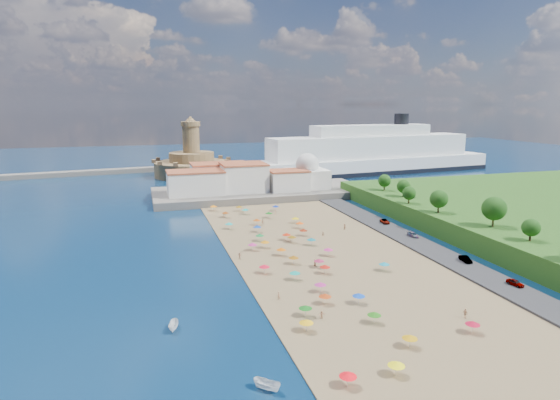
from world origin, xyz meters
name	(u,v)px	position (x,y,z in m)	size (l,w,h in m)	color
ground	(292,247)	(0.00, 0.00, 0.00)	(700.00, 700.00, 0.00)	#071938
terrace	(261,193)	(10.00, 73.00, 1.50)	(90.00, 36.00, 3.00)	#59544C
jetty	(199,183)	(-12.00, 108.00, 1.20)	(18.00, 70.00, 2.40)	#59544C
waterfront_buildings	(230,179)	(-3.05, 73.64, 7.88)	(57.00, 29.00, 11.00)	silver
domed_building	(307,174)	(30.00, 71.00, 8.97)	(16.00, 16.00, 15.00)	silver
fortress	(192,164)	(-12.00, 138.00, 6.68)	(40.00, 40.00, 32.40)	#906B48
cruise_ship	(371,156)	(85.97, 120.56, 9.84)	(153.68, 39.42, 33.24)	black
beach_parasols	(291,248)	(-2.56, -7.16, 2.15)	(30.94, 115.81, 2.20)	gray
beachgoers	(300,243)	(1.75, -1.11, 1.13)	(37.95, 91.28, 1.86)	tan
moored_boats	(219,355)	(-28.70, -51.79, 0.79)	(14.18, 25.65, 1.63)	white
parked_cars	(428,241)	(36.00, -10.04, 1.36)	(2.87, 59.93, 1.40)	gray
hillside_trees	(475,208)	(49.18, -11.81, 10.20)	(12.65, 106.02, 8.25)	#382314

